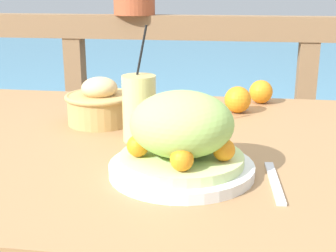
% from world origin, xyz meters
% --- Properties ---
extents(patio_table, '(1.23, 0.93, 0.76)m').
position_xyz_m(patio_table, '(0.00, 0.00, 0.67)').
color(patio_table, '#997047').
rests_on(patio_table, ground_plane).
extents(railing_fence, '(2.80, 0.08, 0.99)m').
position_xyz_m(railing_fence, '(0.00, 0.83, 0.71)').
color(railing_fence, brown).
rests_on(railing_fence, ground_plane).
extents(sea_backdrop, '(12.00, 4.00, 0.49)m').
position_xyz_m(sea_backdrop, '(0.00, 3.33, 0.25)').
color(sea_backdrop, teal).
rests_on(sea_backdrop, ground_plane).
extents(salad_plate, '(0.27, 0.27, 0.15)m').
position_xyz_m(salad_plate, '(0.10, -0.18, 0.83)').
color(salad_plate, silver).
rests_on(salad_plate, patio_table).
extents(drink_glass, '(0.07, 0.07, 0.25)m').
position_xyz_m(drink_glass, '(-0.02, 0.01, 0.84)').
color(drink_glass, '#DBCC7F').
rests_on(drink_glass, patio_table).
extents(bread_basket, '(0.17, 0.17, 0.12)m').
position_xyz_m(bread_basket, '(-0.14, 0.12, 0.81)').
color(bread_basket, tan).
rests_on(bread_basket, patio_table).
extents(fork, '(0.03, 0.18, 0.00)m').
position_xyz_m(fork, '(0.27, -0.20, 0.77)').
color(fork, silver).
rests_on(fork, patio_table).
extents(orange_near_basket, '(0.07, 0.07, 0.07)m').
position_xyz_m(orange_near_basket, '(0.20, 0.28, 0.80)').
color(orange_near_basket, orange).
rests_on(orange_near_basket, patio_table).
extents(orange_near_glass, '(0.07, 0.07, 0.07)m').
position_xyz_m(orange_near_glass, '(0.27, 0.39, 0.80)').
color(orange_near_glass, orange).
rests_on(orange_near_glass, patio_table).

